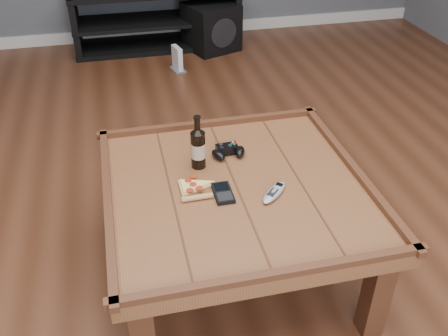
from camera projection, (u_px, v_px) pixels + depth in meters
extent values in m
plane|color=#452313|center=(235.00, 269.00, 2.17)|extent=(6.00, 6.00, 0.00)
cube|color=silver|center=(155.00, 32.00, 4.55)|extent=(5.00, 0.02, 0.10)
cube|color=brown|center=(236.00, 192.00, 1.94)|extent=(1.00, 1.00, 0.06)
cube|color=#3D1B10|center=(376.00, 294.00, 1.80)|extent=(0.08, 0.08, 0.39)
cube|color=#3D1B10|center=(126.00, 190.00, 2.32)|extent=(0.08, 0.08, 0.39)
cube|color=#3D1B10|center=(297.00, 167.00, 2.48)|extent=(0.08, 0.08, 0.39)
cube|color=#3D1B10|center=(210.00, 123.00, 2.30)|extent=(1.03, 0.03, 0.03)
cube|color=#3D1B10|center=(275.00, 274.00, 1.52)|extent=(1.03, 0.03, 0.03)
cube|color=#3D1B10|center=(353.00, 167.00, 2.00)|extent=(0.03, 1.03, 0.03)
cube|color=#3D1B10|center=(108.00, 201.00, 1.82)|extent=(0.03, 1.03, 0.03)
cube|color=black|center=(157.00, 20.00, 4.25)|extent=(1.40, 0.45, 0.03)
cube|color=black|center=(159.00, 44.00, 4.37)|extent=(1.40, 0.45, 0.04)
cube|color=black|center=(76.00, 24.00, 4.12)|extent=(0.05, 0.44, 0.50)
cube|color=black|center=(233.00, 13.00, 4.37)|extent=(0.05, 0.44, 0.50)
cylinder|color=black|center=(198.00, 150.00, 1.99)|extent=(0.06, 0.06, 0.16)
cone|color=black|center=(197.00, 130.00, 1.94)|extent=(0.06, 0.06, 0.03)
cylinder|color=black|center=(197.00, 124.00, 1.92)|extent=(0.02, 0.02, 0.06)
cylinder|color=black|center=(197.00, 117.00, 1.90)|extent=(0.03, 0.03, 0.01)
cylinder|color=tan|center=(198.00, 150.00, 1.99)|extent=(0.06, 0.06, 0.06)
cube|color=black|center=(227.00, 149.00, 2.10)|extent=(0.09, 0.06, 0.03)
ellipsoid|color=black|center=(218.00, 155.00, 2.07)|extent=(0.07, 0.09, 0.04)
ellipsoid|color=black|center=(240.00, 152.00, 2.09)|extent=(0.06, 0.09, 0.04)
cylinder|color=black|center=(221.00, 145.00, 2.09)|extent=(0.02, 0.02, 0.01)
cylinder|color=black|center=(230.00, 146.00, 2.09)|extent=(0.02, 0.02, 0.01)
cylinder|color=yellow|center=(233.00, 142.00, 2.11)|extent=(0.01, 0.01, 0.01)
cylinder|color=red|center=(236.00, 143.00, 2.11)|extent=(0.01, 0.01, 0.01)
cylinder|color=#0C33CC|center=(232.00, 144.00, 2.10)|extent=(0.01, 0.01, 0.01)
cylinder|color=#0C9919|center=(234.00, 144.00, 2.10)|extent=(0.01, 0.01, 0.01)
cylinder|color=tan|center=(197.00, 197.00, 1.84)|extent=(0.12, 0.02, 0.02)
cylinder|color=#9E2E14|center=(190.00, 190.00, 1.87)|extent=(0.03, 0.03, 0.00)
cylinder|color=#9E2E14|center=(200.00, 188.00, 1.88)|extent=(0.03, 0.03, 0.00)
cylinder|color=#9E2E14|center=(193.00, 184.00, 1.90)|extent=(0.03, 0.03, 0.00)
cylinder|color=#9E2E14|center=(188.00, 180.00, 1.92)|extent=(0.03, 0.03, 0.00)
cylinder|color=#9E2E14|center=(193.00, 176.00, 1.94)|extent=(0.03, 0.03, 0.00)
cube|color=black|center=(223.00, 193.00, 1.87)|extent=(0.07, 0.13, 0.02)
cube|color=black|center=(221.00, 187.00, 1.89)|extent=(0.05, 0.05, 0.00)
cube|color=black|center=(225.00, 196.00, 1.84)|extent=(0.06, 0.05, 0.00)
ellipsoid|color=#989EA6|center=(274.00, 192.00, 1.87)|extent=(0.14, 0.15, 0.02)
cube|color=black|center=(279.00, 184.00, 1.89)|extent=(0.03, 0.03, 0.00)
cube|color=black|center=(273.00, 192.00, 1.85)|extent=(0.06, 0.06, 0.00)
cube|color=black|center=(211.00, 27.00, 4.23)|extent=(0.49, 0.49, 0.38)
cylinder|color=black|center=(224.00, 33.00, 4.10)|extent=(0.23, 0.09, 0.24)
cube|color=slate|center=(178.00, 69.00, 3.95)|extent=(0.12, 0.17, 0.01)
cube|color=white|center=(177.00, 58.00, 3.89)|extent=(0.07, 0.14, 0.18)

